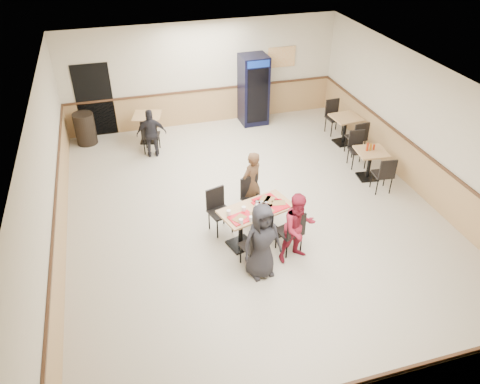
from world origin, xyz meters
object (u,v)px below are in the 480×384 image
object	(u,v)px
side_table_far	(345,126)
pepsi_cooler	(254,90)
trash_bin	(85,129)
main_table	(256,219)
diner_woman_left	(262,241)
side_table_near	(370,160)
diner_man_opposite	(252,183)
back_table	(148,124)
diner_woman_right	(298,228)
lone_diner	(152,134)

from	to	relation	value
side_table_far	pepsi_cooler	world-z (taller)	pepsi_cooler
pepsi_cooler	trash_bin	bearing A→B (deg)	179.40
main_table	trash_bin	xyz separation A→B (m)	(-3.25, 5.36, -0.07)
diner_woman_left	side_table_near	distance (m)	4.39
diner_man_opposite	trash_bin	size ratio (longest dim) A/B	1.66
side_table_far	back_table	bearing A→B (deg)	162.56
main_table	diner_woman_right	world-z (taller)	diner_woman_right
lone_diner	trash_bin	size ratio (longest dim) A/B	1.49
diner_woman_right	diner_woman_left	bearing A→B (deg)	-174.01
main_table	side_table_far	world-z (taller)	side_table_far
back_table	trash_bin	distance (m)	1.73
main_table	back_table	size ratio (longest dim) A/B	1.77
lone_diner	side_table_near	bearing A→B (deg)	156.33
lone_diner	side_table_far	bearing A→B (deg)	175.89
side_table_far	pepsi_cooler	distance (m)	2.91
main_table	diner_woman_left	size ratio (longest dim) A/B	1.04
pepsi_cooler	trash_bin	distance (m)	4.93
diner_woman_right	side_table_far	xyz separation A→B (m)	(3.07, 4.12, -0.20)
side_table_far	trash_bin	distance (m)	7.19
main_table	side_table_near	size ratio (longest dim) A/B	2.06
lone_diner	side_table_far	world-z (taller)	lone_diner
back_table	diner_woman_left	bearing A→B (deg)	-77.35
side_table_far	side_table_near	bearing A→B (deg)	-98.17
main_table	side_table_far	xyz separation A→B (m)	(3.66, 3.37, 0.01)
side_table_near	pepsi_cooler	xyz separation A→B (m)	(-1.75, 3.88, 0.53)
diner_man_opposite	trash_bin	xyz separation A→B (m)	(-3.46, 4.38, -0.29)
lone_diner	pepsi_cooler	xyz separation A→B (m)	(3.20, 1.29, 0.36)
lone_diner	back_table	bearing A→B (deg)	-86.07
main_table	trash_bin	bearing A→B (deg)	105.44
trash_bin	main_table	bearing A→B (deg)	-58.77
diner_man_opposite	lone_diner	world-z (taller)	diner_man_opposite
trash_bin	back_table	bearing A→B (deg)	-11.66
lone_diner	side_table_far	distance (m)	5.27
main_table	diner_man_opposite	xyz separation A→B (m)	(0.21, 0.98, 0.22)
diner_woman_left	lone_diner	world-z (taller)	diner_woman_left
side_table_far	pepsi_cooler	xyz separation A→B (m)	(-2.02, 2.03, 0.50)
side_table_far	trash_bin	xyz separation A→B (m)	(-6.91, 1.99, -0.08)
diner_woman_left	side_table_far	size ratio (longest dim) A/B	1.93
main_table	side_table_far	bearing A→B (deg)	26.81
side_table_near	pepsi_cooler	bearing A→B (deg)	114.31
diner_woman_left	side_table_near	size ratio (longest dim) A/B	1.97
diner_woman_right	side_table_near	distance (m)	3.62
diner_man_opposite	lone_diner	bearing A→B (deg)	-89.70
back_table	pepsi_cooler	distance (m)	3.26
side_table_near	main_table	bearing A→B (deg)	-155.92
main_table	trash_bin	size ratio (longest dim) A/B	1.80
diner_woman_left	diner_man_opposite	bearing A→B (deg)	69.64
diner_man_opposite	side_table_near	bearing A→B (deg)	160.58
diner_woman_right	back_table	xyz separation A→B (m)	(-2.14, 5.76, -0.20)
diner_woman_left	back_table	distance (m)	6.13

